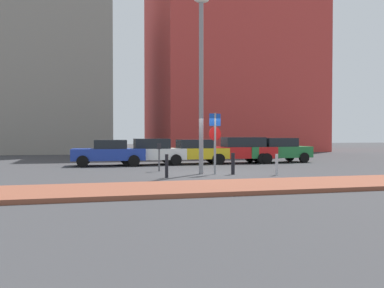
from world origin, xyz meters
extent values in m
plane|color=#38383A|center=(0.00, 0.00, 0.00)|extent=(120.00, 120.00, 0.00)
cube|color=brown|center=(0.00, -5.31, 0.07)|extent=(40.00, 3.19, 0.14)
cube|color=#1E389E|center=(-4.23, 5.94, 0.65)|extent=(4.18, 2.06, 0.66)
cube|color=black|center=(-4.13, 5.93, 1.23)|extent=(1.90, 1.76, 0.49)
cylinder|color=black|center=(-5.67, 5.13, 0.32)|extent=(0.65, 0.26, 0.64)
cylinder|color=black|center=(-5.56, 6.92, 0.32)|extent=(0.65, 0.26, 0.64)
cylinder|color=black|center=(-2.91, 4.95, 0.32)|extent=(0.65, 0.26, 0.64)
cylinder|color=black|center=(-2.80, 6.74, 0.32)|extent=(0.65, 0.26, 0.64)
cube|color=white|center=(-1.84, 6.03, 0.64)|extent=(4.08, 1.74, 0.64)
cube|color=black|center=(-1.76, 6.03, 1.25)|extent=(2.04, 1.56, 0.57)
cylinder|color=black|center=(-3.24, 5.24, 0.32)|extent=(0.64, 0.23, 0.64)
cylinder|color=black|center=(-3.20, 6.89, 0.32)|extent=(0.64, 0.23, 0.64)
cylinder|color=black|center=(-0.48, 5.18, 0.32)|extent=(0.64, 0.23, 0.64)
cylinder|color=black|center=(-0.45, 6.83, 0.32)|extent=(0.64, 0.23, 0.64)
cube|color=gold|center=(0.76, 6.20, 0.64)|extent=(4.17, 1.83, 0.64)
cube|color=black|center=(0.94, 6.20, 1.22)|extent=(2.10, 1.68, 0.51)
cylinder|color=black|center=(-0.66, 5.30, 0.32)|extent=(0.64, 0.22, 0.64)
cylinder|color=black|center=(-0.65, 7.11, 0.32)|extent=(0.64, 0.22, 0.64)
cylinder|color=black|center=(2.17, 5.29, 0.32)|extent=(0.64, 0.22, 0.64)
cylinder|color=black|center=(2.18, 7.10, 0.32)|extent=(0.64, 0.22, 0.64)
cube|color=red|center=(3.66, 6.15, 0.67)|extent=(4.67, 2.14, 0.69)
cube|color=black|center=(3.99, 6.13, 1.31)|extent=(2.56, 1.85, 0.60)
cylinder|color=black|center=(2.05, 5.35, 0.32)|extent=(0.65, 0.26, 0.64)
cylinder|color=black|center=(2.18, 7.17, 0.32)|extent=(0.65, 0.26, 0.64)
cylinder|color=black|center=(5.14, 5.13, 0.32)|extent=(0.65, 0.26, 0.64)
cylinder|color=black|center=(5.27, 6.95, 0.32)|extent=(0.65, 0.26, 0.64)
cube|color=#237238|center=(6.28, 6.13, 0.67)|extent=(4.43, 2.00, 0.69)
cube|color=black|center=(6.37, 6.14, 1.29)|extent=(2.21, 1.70, 0.55)
cylinder|color=black|center=(4.88, 5.18, 0.32)|extent=(0.65, 0.27, 0.64)
cylinder|color=black|center=(4.75, 6.86, 0.32)|extent=(0.65, 0.27, 0.64)
cylinder|color=black|center=(7.81, 5.40, 0.32)|extent=(0.65, 0.27, 0.64)
cylinder|color=black|center=(7.68, 7.08, 0.32)|extent=(0.65, 0.27, 0.64)
cylinder|color=gray|center=(0.09, -0.41, 1.37)|extent=(0.10, 0.10, 2.74)
cube|color=#1447B7|center=(0.09, -0.41, 2.44)|extent=(0.55, 0.15, 0.55)
cylinder|color=red|center=(0.09, -0.41, 1.81)|extent=(0.59, 0.15, 0.60)
cylinder|color=#4C4C51|center=(-2.07, 1.70, 0.54)|extent=(0.08, 0.08, 1.07)
cube|color=black|center=(-2.07, 1.70, 1.21)|extent=(0.18, 0.14, 0.28)
cylinder|color=gray|center=(-0.47, -0.12, 3.83)|extent=(0.20, 0.20, 7.66)
ellipsoid|color=silver|center=(-0.47, -0.12, 7.81)|extent=(0.70, 0.36, 0.30)
cylinder|color=#B7B7BC|center=(2.58, -1.47, 0.46)|extent=(0.13, 0.13, 0.92)
cylinder|color=black|center=(-2.30, -1.41, 0.49)|extent=(0.14, 0.14, 0.97)
cylinder|color=black|center=(0.83, -0.71, 0.48)|extent=(0.16, 0.16, 0.96)
cube|color=#BF3833|center=(10.49, 28.08, 12.39)|extent=(16.80, 17.37, 24.78)
cube|color=gray|center=(-8.64, 25.49, 9.11)|extent=(11.12, 11.04, 18.22)
camera|label=1|loc=(-5.52, -18.09, 1.78)|focal=38.87mm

